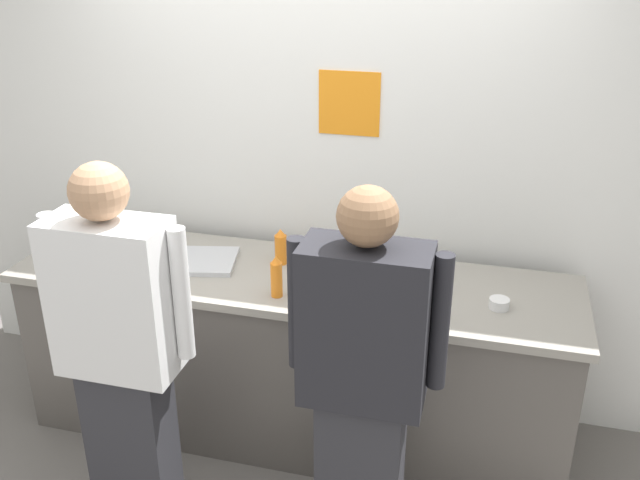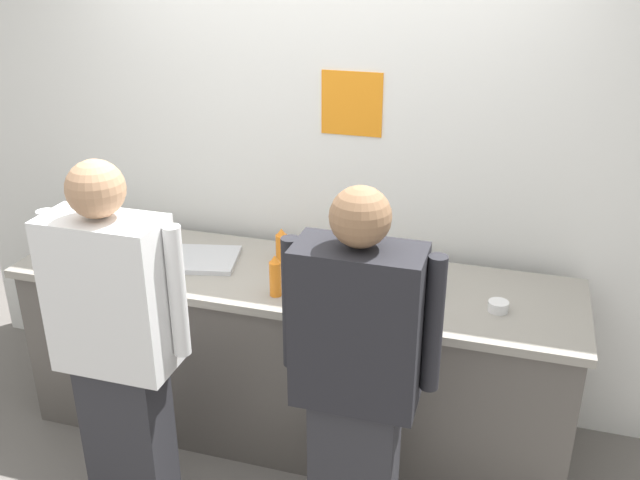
# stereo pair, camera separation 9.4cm
# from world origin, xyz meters

# --- Properties ---
(ground_plane) EXTENTS (9.00, 9.00, 0.00)m
(ground_plane) POSITION_xyz_m (0.00, 0.00, 0.00)
(ground_plane) COLOR slate
(wall_back) EXTENTS (4.31, 0.11, 2.67)m
(wall_back) POSITION_xyz_m (0.00, 0.87, 1.34)
(wall_back) COLOR white
(wall_back) RESTS_ON ground
(prep_counter) EXTENTS (2.75, 0.72, 0.92)m
(prep_counter) POSITION_xyz_m (0.00, 0.38, 0.46)
(prep_counter) COLOR #56514C
(prep_counter) RESTS_ON ground
(chef_near_left) EXTENTS (0.62, 0.24, 1.69)m
(chef_near_left) POSITION_xyz_m (-0.48, -0.40, 0.90)
(chef_near_left) COLOR #2D2D33
(chef_near_left) RESTS_ON ground
(chef_center) EXTENTS (0.61, 0.24, 1.66)m
(chef_center) POSITION_xyz_m (0.50, -0.33, 0.88)
(chef_center) COLOR #2D2D33
(chef_center) RESTS_ON ground
(plate_stack_front) EXTENTS (0.21, 0.21, 0.05)m
(plate_stack_front) POSITION_xyz_m (-1.03, 0.44, 0.94)
(plate_stack_front) COLOR white
(plate_stack_front) RESTS_ON prep_counter
(mixing_bowl_steel) EXTENTS (0.34, 0.34, 0.11)m
(mixing_bowl_steel) POSITION_xyz_m (0.49, 0.39, 0.98)
(mixing_bowl_steel) COLOR #B7BABF
(mixing_bowl_steel) RESTS_ON prep_counter
(sheet_tray) EXTENTS (0.58, 0.42, 0.02)m
(sheet_tray) POSITION_xyz_m (-0.57, 0.38, 0.93)
(sheet_tray) COLOR #B7BABF
(sheet_tray) RESTS_ON prep_counter
(squeeze_bottle_primary) EXTENTS (0.06, 0.06, 0.19)m
(squeeze_bottle_primary) POSITION_xyz_m (-0.09, 0.50, 1.01)
(squeeze_bottle_primary) COLOR orange
(squeeze_bottle_primary) RESTS_ON prep_counter
(squeeze_bottle_secondary) EXTENTS (0.05, 0.05, 0.20)m
(squeeze_bottle_secondary) POSITION_xyz_m (-0.01, 0.16, 1.02)
(squeeze_bottle_secondary) COLOR orange
(squeeze_bottle_secondary) RESTS_ON prep_counter
(ramekin_orange_sauce) EXTENTS (0.09, 0.09, 0.04)m
(ramekin_orange_sauce) POSITION_xyz_m (0.20, 0.44, 0.94)
(ramekin_orange_sauce) COLOR white
(ramekin_orange_sauce) RESTS_ON prep_counter
(ramekin_yellow_sauce) EXTENTS (0.09, 0.09, 0.05)m
(ramekin_yellow_sauce) POSITION_xyz_m (0.98, 0.31, 0.94)
(ramekin_yellow_sauce) COLOR white
(ramekin_yellow_sauce) RESTS_ON prep_counter
(ramekin_red_sauce) EXTENTS (0.08, 0.08, 0.04)m
(ramekin_red_sauce) POSITION_xyz_m (-1.09, 0.18, 0.94)
(ramekin_red_sauce) COLOR white
(ramekin_red_sauce) RESTS_ON prep_counter
(deli_cup) EXTENTS (0.09, 0.09, 0.09)m
(deli_cup) POSITION_xyz_m (0.14, 0.22, 0.96)
(deli_cup) COLOR white
(deli_cup) RESTS_ON prep_counter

